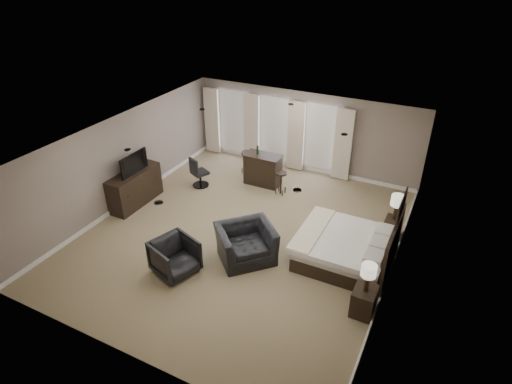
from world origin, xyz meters
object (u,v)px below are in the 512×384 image
at_px(tv, 132,170).
at_px(desk_chair, 200,172).
at_px(lamp_near, 368,278).
at_px(armchair_far, 175,256).
at_px(bar_counter, 263,169).
at_px(nightstand_far, 392,228).
at_px(bar_stool_left, 247,162).
at_px(dresser, 135,188).
at_px(nightstand_near, 364,301).
at_px(bar_stool_right, 281,183).
at_px(bed, 343,236).
at_px(lamp_far, 396,208).
at_px(armchair_near, 246,238).

bearing_deg(tv, desk_chair, -32.52).
relative_size(lamp_near, armchair_far, 0.68).
height_order(lamp_near, bar_counter, lamp_near).
distance_m(nightstand_far, tv, 7.15).
relative_size(nightstand_far, bar_stool_left, 0.73).
distance_m(dresser, bar_stool_left, 3.68).
bearing_deg(desk_chair, bar_counter, -123.64).
height_order(nightstand_near, dresser, dresser).
bearing_deg(nightstand_far, tv, -167.04).
distance_m(dresser, bar_stool_right, 4.22).
distance_m(nightstand_near, armchair_far, 4.17).
bearing_deg(bed, armchair_far, -146.77).
distance_m(bed, nightstand_far, 1.75).
xyz_separation_m(bed, nightstand_far, (0.89, 1.45, -0.39)).
distance_m(nightstand_near, lamp_far, 2.96).
bearing_deg(lamp_near, bar_stool_right, 133.06).
relative_size(bed, lamp_near, 3.35).
bearing_deg(nightstand_near, bar_stool_left, 138.31).
height_order(armchair_near, bar_counter, armchair_near).
xyz_separation_m(bar_stool_right, desk_chair, (-2.41, -0.67, 0.13)).
relative_size(bed, bar_stool_left, 2.83).
bearing_deg(tv, armchair_far, -125.10).
bearing_deg(bed, bar_stool_right, 138.84).
xyz_separation_m(bed, armchair_far, (-3.23, -2.11, -0.21)).
bearing_deg(nightstand_far, lamp_far, 0.00).
distance_m(bed, armchair_near, 2.25).
distance_m(nightstand_far, dresser, 7.10).
relative_size(lamp_near, lamp_far, 0.92).
bearing_deg(nightstand_near, lamp_near, 0.00).
xyz_separation_m(lamp_near, armchair_near, (-2.93, 0.50, -0.34)).
xyz_separation_m(nightstand_far, desk_chair, (-5.84, 0.10, 0.21)).
bearing_deg(desk_chair, tv, 82.90).
xyz_separation_m(armchair_far, bar_stool_left, (-0.86, 5.10, -0.09)).
bearing_deg(dresser, bar_stool_left, 58.19).
height_order(bar_stool_left, bar_stool_right, bar_stool_left).
bearing_deg(bar_stool_left, armchair_far, -80.38).
height_order(lamp_far, desk_chair, lamp_far).
relative_size(armchair_far, bar_counter, 0.81).
bearing_deg(bar_stool_left, nightstand_far, -17.13).
bearing_deg(nightstand_near, lamp_far, 90.00).
height_order(lamp_near, desk_chair, lamp_near).
distance_m(lamp_near, desk_chair, 6.58).
bearing_deg(armchair_near, bar_stool_right, 52.87).
bearing_deg(nightstand_near, bar_stool_right, 133.06).
distance_m(lamp_near, bar_counter, 5.80).
distance_m(lamp_near, dresser, 7.05).
relative_size(lamp_far, bar_stool_left, 0.92).
bearing_deg(bar_counter, nightstand_far, -14.71).
distance_m(bed, dresser, 6.03).
distance_m(lamp_far, tv, 7.10).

